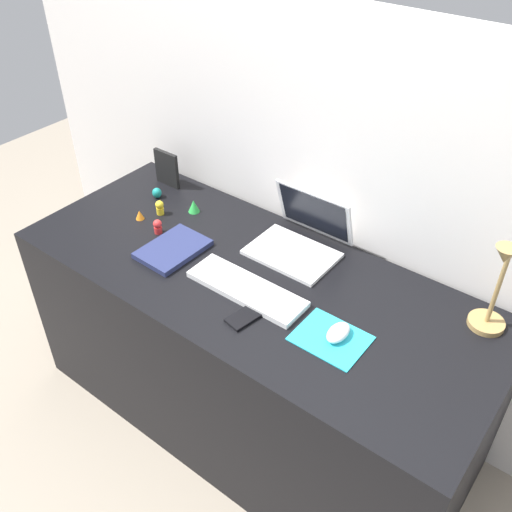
{
  "coord_description": "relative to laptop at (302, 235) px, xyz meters",
  "views": [
    {
      "loc": [
        0.92,
        -1.16,
        1.97
      ],
      "look_at": [
        0.02,
        0.0,
        0.83
      ],
      "focal_mm": 40.09,
      "sensor_mm": 36.0,
      "label": 1
    }
  ],
  "objects": [
    {
      "name": "notebook_pad",
      "position": [
        -0.35,
        -0.3,
        -0.04
      ],
      "size": [
        0.18,
        0.24,
        0.02
      ],
      "primitive_type": "cube",
      "rotation": [
        0.0,
        0.0,
        -0.02
      ],
      "color": "navy",
      "rests_on": "desk"
    },
    {
      "name": "mouse",
      "position": [
        0.34,
        -0.31,
        -0.03
      ],
      "size": [
        0.06,
        0.1,
        0.03
      ],
      "primitive_type": "ellipsoid",
      "color": "white",
      "rests_on": "mousepad"
    },
    {
      "name": "back_wall",
      "position": [
        -0.04,
        0.16,
        -0.02
      ],
      "size": [
        2.89,
        0.05,
        1.55
      ],
      "primitive_type": "cube",
      "color": "silver",
      "rests_on": "ground_plane"
    },
    {
      "name": "laptop",
      "position": [
        0.0,
        0.0,
        0.0
      ],
      "size": [
        0.3,
        0.27,
        0.21
      ],
      "color": "white",
      "rests_on": "desk"
    },
    {
      "name": "toy_figurine_red",
      "position": [
        -0.47,
        -0.25,
        -0.02
      ],
      "size": [
        0.03,
        0.03,
        0.06
      ],
      "color": "red",
      "rests_on": "desk"
    },
    {
      "name": "mousepad",
      "position": [
        0.32,
        -0.32,
        -0.05
      ],
      "size": [
        0.21,
        0.17,
        0.0
      ],
      "primitive_type": "cube",
      "color": "#28B7CC",
      "rests_on": "desk"
    },
    {
      "name": "desk",
      "position": [
        -0.04,
        -0.23,
        -0.42
      ],
      "size": [
        1.69,
        0.7,
        0.74
      ],
      "primitive_type": "cube",
      "color": "black",
      "rests_on": "ground_plane"
    },
    {
      "name": "ground_plane",
      "position": [
        -0.04,
        -0.23,
        -0.79
      ],
      "size": [
        6.0,
        6.0,
        0.0
      ],
      "primitive_type": "plane",
      "color": "gray"
    },
    {
      "name": "toy_figurine_teal",
      "position": [
        -0.65,
        -0.08,
        -0.03
      ],
      "size": [
        0.04,
        0.04,
        0.04
      ],
      "primitive_type": "ellipsoid",
      "color": "teal",
      "rests_on": "desk"
    },
    {
      "name": "desk_lamp",
      "position": [
        0.66,
        -0.01,
        0.1
      ],
      "size": [
        0.11,
        0.14,
        0.33
      ],
      "color": "#A5844C",
      "rests_on": "desk"
    },
    {
      "name": "picture_frame",
      "position": [
        -0.69,
        0.02,
        0.02
      ],
      "size": [
        0.12,
        0.02,
        0.15
      ],
      "primitive_type": "cube",
      "color": "black",
      "rests_on": "desk"
    },
    {
      "name": "cell_phone",
      "position": [
        0.07,
        -0.4,
        -0.05
      ],
      "size": [
        0.09,
        0.14,
        0.01
      ],
      "primitive_type": "cube",
      "rotation": [
        0.0,
        0.0,
        -0.18
      ],
      "color": "black",
      "rests_on": "desk"
    },
    {
      "name": "toy_figurine_green",
      "position": [
        -0.46,
        -0.06,
        -0.03
      ],
      "size": [
        0.04,
        0.04,
        0.05
      ],
      "primitive_type": "cone",
      "color": "green",
      "rests_on": "desk"
    },
    {
      "name": "toy_figurine_orange",
      "position": [
        -0.59,
        -0.23,
        -0.03
      ],
      "size": [
        0.03,
        0.03,
        0.04
      ],
      "primitive_type": "cone",
      "color": "orange",
      "rests_on": "desk"
    },
    {
      "name": "keyboard",
      "position": [
        -0.01,
        -0.31,
        -0.04
      ],
      "size": [
        0.41,
        0.13,
        0.02
      ],
      "primitive_type": "cube",
      "color": "white",
      "rests_on": "desk"
    },
    {
      "name": "toy_figurine_yellow",
      "position": [
        -0.56,
        -0.15,
        -0.02
      ],
      "size": [
        0.03,
        0.03,
        0.06
      ],
      "color": "yellow",
      "rests_on": "desk"
    }
  ]
}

